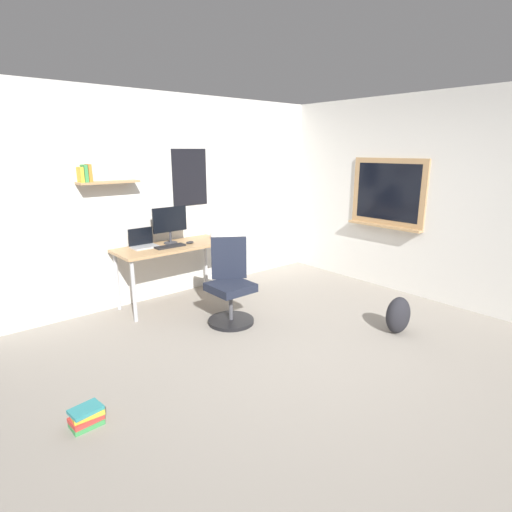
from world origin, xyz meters
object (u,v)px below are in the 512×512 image
object	(u,v)px
laptop	(143,243)
keyboard	(170,246)
coffee_mug	(213,235)
backpack	(398,315)
desk	(173,252)
book_stack_on_floor	(86,416)
office_chair	(230,287)
computer_mouse	(190,242)
monitor_primary	(170,222)

from	to	relation	value
laptop	keyboard	size ratio (longest dim) A/B	0.84
coffee_mug	backpack	world-z (taller)	coffee_mug
desk	laptop	xyz separation A→B (m)	(-0.32, 0.14, 0.14)
desk	backpack	world-z (taller)	desk
keyboard	desk	bearing A→B (deg)	46.62
coffee_mug	book_stack_on_floor	distance (m)	2.95
keyboard	book_stack_on_floor	world-z (taller)	keyboard
desk	coffee_mug	distance (m)	0.62
office_chair	book_stack_on_floor	xyz separation A→B (m)	(-1.89, -0.80, -0.34)
coffee_mug	desk	bearing A→B (deg)	177.69
backpack	laptop	bearing A→B (deg)	124.04
backpack	book_stack_on_floor	size ratio (longest dim) A/B	1.72
desk	laptop	bearing A→B (deg)	155.56
coffee_mug	book_stack_on_floor	xyz separation A→B (m)	(-2.29, -1.70, -0.73)
desk	coffee_mug	size ratio (longest dim) A/B	15.27
book_stack_on_floor	keyboard	bearing A→B (deg)	45.43
computer_mouse	coffee_mug	xyz separation A→B (m)	(0.39, 0.05, 0.03)
monitor_primary	computer_mouse	size ratio (longest dim) A/B	4.46
monitor_primary	computer_mouse	bearing A→B (deg)	-44.18
computer_mouse	book_stack_on_floor	xyz separation A→B (m)	(-1.90, -1.65, -0.71)
book_stack_on_floor	laptop	bearing A→B (deg)	53.57
monitor_primary	keyboard	bearing A→B (deg)	-121.82
computer_mouse	backpack	world-z (taller)	computer_mouse
backpack	coffee_mug	bearing A→B (deg)	108.18
monitor_primary	book_stack_on_floor	bearing A→B (deg)	-133.56
office_chair	coffee_mug	world-z (taller)	office_chair
computer_mouse	desk	bearing A→B (deg)	160.49
desk	computer_mouse	bearing A→B (deg)	-19.51
backpack	book_stack_on_floor	bearing A→B (deg)	168.51
keyboard	backpack	xyz separation A→B (m)	(1.43, -2.27, -0.57)
laptop	monitor_primary	distance (m)	0.41
book_stack_on_floor	desk	bearing A→B (deg)	45.48
desk	book_stack_on_floor	bearing A→B (deg)	-134.52
monitor_primary	desk	bearing A→B (deg)	-110.20
desk	monitor_primary	distance (m)	0.37
backpack	book_stack_on_floor	distance (m)	3.12
computer_mouse	backpack	xyz separation A→B (m)	(1.15, -2.27, -0.57)
backpack	desk	bearing A→B (deg)	120.20
laptop	coffee_mug	size ratio (longest dim) A/B	3.37
office_chair	monitor_primary	distance (m)	1.20
desk	coffee_mug	world-z (taller)	coffee_mug
keyboard	office_chair	bearing A→B (deg)	-72.45
desk	monitor_primary	world-z (taller)	monitor_primary
computer_mouse	laptop	bearing A→B (deg)	157.48
laptop	computer_mouse	size ratio (longest dim) A/B	2.98
keyboard	computer_mouse	size ratio (longest dim) A/B	3.56
office_chair	coffee_mug	distance (m)	1.06
keyboard	computer_mouse	xyz separation A→B (m)	(0.28, 0.00, 0.01)
office_chair	computer_mouse	bearing A→B (deg)	89.21
desk	office_chair	xyz separation A→B (m)	(0.20, -0.92, -0.27)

